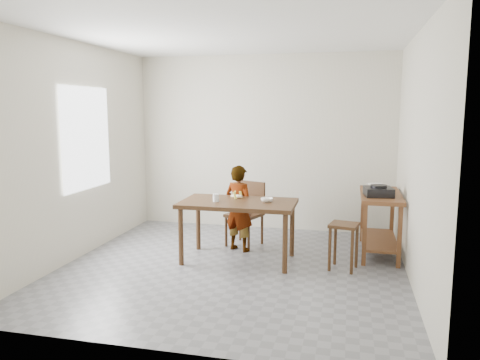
% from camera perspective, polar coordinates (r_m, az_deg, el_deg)
% --- Properties ---
extents(floor, '(4.00, 4.00, 0.04)m').
position_cam_1_polar(floor, '(5.66, -0.95, -10.86)').
color(floor, slate).
rests_on(floor, ground).
extents(ceiling, '(4.00, 4.00, 0.04)m').
position_cam_1_polar(ceiling, '(5.41, -1.02, 17.69)').
color(ceiling, white).
rests_on(ceiling, wall_back).
extents(wall_back, '(4.00, 0.04, 2.70)m').
position_cam_1_polar(wall_back, '(7.33, 2.92, 4.54)').
color(wall_back, beige).
rests_on(wall_back, ground).
extents(wall_front, '(4.00, 0.04, 2.70)m').
position_cam_1_polar(wall_front, '(3.46, -9.26, -0.07)').
color(wall_front, beige).
rests_on(wall_front, ground).
extents(wall_left, '(0.04, 4.00, 2.70)m').
position_cam_1_polar(wall_left, '(6.18, -19.49, 3.31)').
color(wall_left, beige).
rests_on(wall_left, ground).
extents(wall_right, '(0.04, 4.00, 2.70)m').
position_cam_1_polar(wall_right, '(5.25, 20.94, 2.39)').
color(wall_right, beige).
rests_on(wall_right, ground).
extents(window_pane, '(0.02, 1.10, 1.30)m').
position_cam_1_polar(window_pane, '(6.31, -18.19, 4.84)').
color(window_pane, white).
rests_on(window_pane, wall_left).
extents(dining_table, '(1.40, 0.80, 0.75)m').
position_cam_1_polar(dining_table, '(5.82, -0.23, -6.24)').
color(dining_table, '#3F2614').
rests_on(dining_table, floor).
extents(prep_counter, '(0.50, 1.20, 0.80)m').
position_cam_1_polar(prep_counter, '(6.36, 16.62, -5.10)').
color(prep_counter, brown).
rests_on(prep_counter, floor).
extents(child, '(0.49, 0.41, 1.15)m').
position_cam_1_polar(child, '(6.19, -0.12, -3.46)').
color(child, silver).
rests_on(child, floor).
extents(dining_chair, '(0.54, 0.54, 0.87)m').
position_cam_1_polar(dining_chair, '(6.45, 0.52, -4.21)').
color(dining_chair, '#3F2614').
rests_on(dining_chair, floor).
extents(stool, '(0.37, 0.37, 0.55)m').
position_cam_1_polar(stool, '(5.66, 12.49, -7.92)').
color(stool, '#3F2614').
rests_on(stool, floor).
extents(glass_tumbler, '(0.10, 0.10, 0.09)m').
position_cam_1_polar(glass_tumbler, '(5.72, -2.95, -2.18)').
color(glass_tumbler, white).
rests_on(glass_tumbler, dining_table).
extents(small_bowl, '(0.15, 0.15, 0.05)m').
position_cam_1_polar(small_bowl, '(5.71, 3.28, -2.44)').
color(small_bowl, white).
rests_on(small_bowl, dining_table).
extents(banana, '(0.22, 0.19, 0.06)m').
position_cam_1_polar(banana, '(5.94, -0.43, -1.93)').
color(banana, '#EADB59').
rests_on(banana, dining_table).
extents(serving_bowl, '(0.27, 0.27, 0.06)m').
position_cam_1_polar(serving_bowl, '(6.67, 16.17, -0.70)').
color(serving_bowl, white).
rests_on(serving_bowl, prep_counter).
extents(gas_burner, '(0.37, 0.37, 0.11)m').
position_cam_1_polar(gas_burner, '(6.05, 16.53, -1.38)').
color(gas_burner, black).
rests_on(gas_burner, prep_counter).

